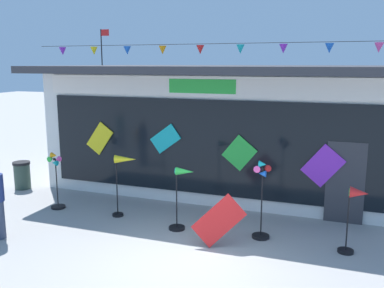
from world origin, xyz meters
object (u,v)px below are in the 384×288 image
wind_spinner_center_right (262,196)px  trash_bin (22,175)px  wind_spinner_far_left (56,178)px  wind_spinner_center_left (181,193)px  wind_spinner_right (355,208)px  display_kite_on_ground (219,221)px  kite_shop_building (230,123)px  wind_spinner_left (123,170)px

wind_spinner_center_right → trash_bin: wind_spinner_center_right is taller
wind_spinner_far_left → trash_bin: 2.50m
wind_spinner_center_right → wind_spinner_center_left: bearing=-175.2°
wind_spinner_far_left → wind_spinner_right: wind_spinner_far_left is taller
display_kite_on_ground → wind_spinner_right: bearing=12.7°
kite_shop_building → display_kite_on_ground: 5.55m
trash_bin → wind_spinner_center_left: bearing=-13.6°
wind_spinner_center_right → display_kite_on_ground: size_ratio=1.65×
wind_spinner_center_left → wind_spinner_right: 3.74m
wind_spinner_far_left → wind_spinner_center_right: size_ratio=0.87×
wind_spinner_far_left → wind_spinner_left: 2.05m
display_kite_on_ground → wind_spinner_center_right: bearing=43.9°
kite_shop_building → wind_spinner_right: (3.83, -4.66, -0.93)m
wind_spinner_left → trash_bin: wind_spinner_left is taller
wind_spinner_far_left → wind_spinner_left: (2.01, 0.04, 0.38)m
wind_spinner_left → display_kite_on_ground: wind_spinner_left is taller
kite_shop_building → display_kite_on_ground: (1.17, -5.26, -1.33)m
wind_spinner_center_right → display_kite_on_ground: bearing=-136.1°
kite_shop_building → wind_spinner_far_left: bearing=-128.8°
wind_spinner_left → wind_spinner_center_left: size_ratio=1.07×
wind_spinner_center_left → wind_spinner_center_right: 1.84m
wind_spinner_left → kite_shop_building: bearing=70.5°
trash_bin → wind_spinner_left: bearing=-14.9°
wind_spinner_far_left → trash_bin: bearing=151.9°
wind_spinner_left → trash_bin: size_ratio=1.89×
wind_spinner_center_left → wind_spinner_center_right: bearing=4.8°
trash_bin → display_kite_on_ground: bearing=-16.1°
wind_spinner_center_left → wind_spinner_center_right: size_ratio=0.85×
wind_spinner_far_left → wind_spinner_center_right: 5.50m
wind_spinner_center_left → kite_shop_building: bearing=91.2°
wind_spinner_center_right → trash_bin: size_ratio=2.09×
wind_spinner_left → wind_spinner_center_right: wind_spinner_center_right is taller
wind_spinner_center_right → display_kite_on_ground: 1.13m
wind_spinner_right → trash_bin: (-9.58, 1.39, -0.54)m
wind_spinner_left → trash_bin: (-4.18, 1.12, -0.79)m
kite_shop_building → wind_spinner_left: bearing=-109.5°
wind_spinner_left → wind_spinner_center_right: (3.48, -0.15, -0.24)m
kite_shop_building → wind_spinner_left: kite_shop_building is taller
wind_spinner_right → display_kite_on_ground: bearing=-167.3°
kite_shop_building → wind_spinner_far_left: 5.79m
wind_spinner_center_right → wind_spinner_right: size_ratio=1.26×
wind_spinner_left → wind_spinner_right: (5.39, -0.27, -0.25)m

